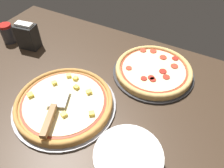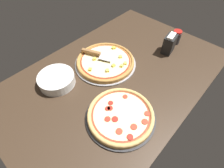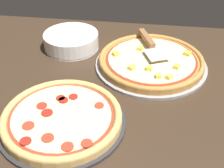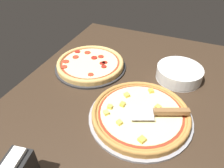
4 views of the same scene
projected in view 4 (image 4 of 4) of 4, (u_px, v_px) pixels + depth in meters
The scene contains 7 objects.
ground_plane at pixel (115, 109), 93.71cm from camera, with size 148.65×96.20×3.60cm, color #38281C.
pizza_pan_front at pixel (140, 117), 86.88cm from camera, with size 41.09×41.09×1.00cm, color #939399.
pizza_front at pixel (141, 113), 85.64cm from camera, with size 38.63×38.63×3.66cm.
pizza_pan_back at pixel (91, 67), 114.97cm from camera, with size 36.97×36.97×1.00cm, color #2D2D30.
pizza_back at pixel (90, 63), 113.69cm from camera, with size 34.75×34.75×3.06cm.
serving_spatula at pixel (165, 112), 82.24cm from camera, with size 13.14×22.50×2.00cm.
plate_stack at pixel (179, 73), 105.74cm from camera, with size 21.80×21.80×6.30cm.
Camera 4 is at (-62.01, -24.96, 64.73)cm, focal length 35.00 mm.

